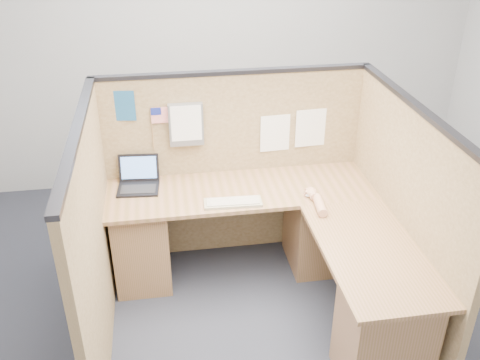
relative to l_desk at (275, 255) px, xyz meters
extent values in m
plane|color=#1D222A|center=(-0.18, -0.29, -0.39)|extent=(5.00, 5.00, 0.00)
plane|color=#A3A5A8|center=(-0.18, 1.96, 1.01)|extent=(5.00, 0.00, 5.00)
cube|color=brown|center=(-0.18, 0.71, 0.36)|extent=(2.05, 0.05, 1.50)
cube|color=#232328|center=(-0.18, 0.71, 1.12)|extent=(2.05, 0.06, 0.03)
cube|color=brown|center=(-1.18, -0.19, 0.36)|extent=(0.05, 1.80, 1.50)
cube|color=#232328|center=(-1.18, -0.19, 1.12)|extent=(0.06, 1.80, 0.03)
cube|color=brown|center=(0.82, -0.19, 0.36)|extent=(0.05, 1.80, 1.50)
cube|color=#232328|center=(0.82, -0.19, 1.12)|extent=(0.06, 1.80, 0.03)
cube|color=brown|center=(-0.18, 0.39, 0.32)|extent=(1.95, 0.60, 0.03)
cube|color=brown|center=(0.49, -0.49, 0.32)|extent=(0.60, 1.15, 0.03)
cube|color=brown|center=(-0.93, 0.39, -0.04)|extent=(0.40, 0.50, 0.70)
cube|color=brown|center=(0.42, 0.39, -0.04)|extent=(0.40, 0.50, 0.70)
cube|color=brown|center=(0.49, -0.81, -0.04)|extent=(0.50, 0.40, 0.70)
cube|color=black|center=(-0.93, 0.49, 0.35)|extent=(0.31, 0.25, 0.02)
cube|color=black|center=(-0.93, 0.63, 0.45)|extent=(0.30, 0.09, 0.20)
cube|color=#466BA9|center=(-0.93, 0.62, 0.45)|extent=(0.26, 0.07, 0.16)
cube|color=gray|center=(-0.27, 0.19, 0.35)|extent=(0.41, 0.16, 0.02)
cube|color=silver|center=(-0.27, 0.19, 0.36)|extent=(0.37, 0.13, 0.01)
ellipsoid|color=silver|center=(0.30, 0.21, 0.36)|extent=(0.11, 0.09, 0.04)
ellipsoid|color=tan|center=(0.30, 0.20, 0.38)|extent=(0.08, 0.10, 0.04)
cylinder|color=tan|center=(0.30, 0.16, 0.37)|extent=(0.06, 0.04, 0.06)
cylinder|color=tan|center=(0.31, 0.03, 0.37)|extent=(0.09, 0.24, 0.07)
cube|color=#1B5080|center=(-0.98, 0.68, 0.92)|extent=(0.17, 0.03, 0.22)
cylinder|color=olive|center=(-0.79, 0.67, 0.74)|extent=(0.01, 0.01, 0.32)
cube|color=red|center=(-0.70, 0.67, 0.84)|extent=(0.19, 0.00, 0.12)
cube|color=navy|center=(-0.75, 0.67, 0.87)|extent=(0.07, 0.00, 0.06)
cube|color=slate|center=(-0.54, 0.66, 0.76)|extent=(0.25, 0.05, 0.32)
cube|color=white|center=(-0.54, 0.63, 0.78)|extent=(0.22, 0.01, 0.27)
cube|color=white|center=(0.13, 0.68, 0.63)|extent=(0.23, 0.02, 0.29)
cube|color=white|center=(0.41, 0.68, 0.66)|extent=(0.24, 0.02, 0.30)
camera|label=1|loc=(-0.72, -2.98, 2.29)|focal=40.00mm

